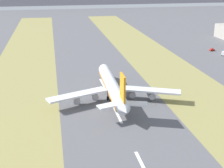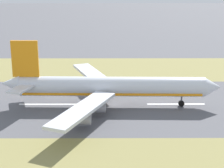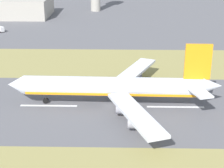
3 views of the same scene
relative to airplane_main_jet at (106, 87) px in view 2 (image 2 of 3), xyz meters
name	(u,v)px [view 2 (image 2 of 3)]	position (x,y,z in m)	size (l,w,h in m)	color
ground_plane	(115,104)	(-1.39, 2.76, -6.02)	(800.00, 800.00, 0.00)	#56565B
grass_median_west	(114,69)	(-46.39, 2.76, -6.02)	(40.00, 600.00, 0.01)	olive
centreline_dash_mid	(48,104)	(-1.39, -18.10, -6.01)	(1.20, 18.00, 0.01)	silver
centreline_dash_far	(176,104)	(-1.39, 21.90, -6.01)	(1.20, 18.00, 0.01)	silver
airplane_main_jet	(106,87)	(0.00, 0.00, 0.00)	(64.12, 67.11, 20.20)	silver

